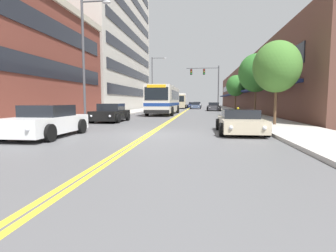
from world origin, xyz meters
TOP-DOWN VIEW (x-y plane):
  - ground_plane at (0.00, 37.00)m, footprint 240.00×240.00m
  - sidewalk_left at (-7.17, 37.00)m, footprint 3.33×106.00m
  - sidewalk_right at (7.17, 37.00)m, footprint 3.33×106.00m
  - centre_line at (0.00, 37.00)m, footprint 0.34×106.00m
  - brick_storefront_left at (-13.56, 9.02)m, footprint 9.24×16.64m
  - office_tower_left at (-15.07, 32.14)m, footprint 12.08×27.99m
  - storefront_row_right at (13.06, 37.00)m, footprint 9.10×68.00m
  - city_bus at (-1.85, 18.59)m, footprint 2.91×11.19m
  - car_white_parked_left_near at (-4.26, -1.38)m, footprint 2.16×4.47m
  - car_black_parked_left_mid at (-4.31, 6.97)m, footprint 2.13×4.15m
  - car_beige_parked_left_far at (-4.32, 32.96)m, footprint 2.21×4.23m
  - car_champagne_parked_right_foreground at (4.28, 1.00)m, footprint 2.15×4.25m
  - car_dark_grey_parked_right_mid at (4.41, 30.46)m, footprint 2.11×4.27m
  - car_slate_blue_moving_lead at (1.37, 40.54)m, footprint 2.05×4.44m
  - car_silver_moving_second at (1.50, 53.08)m, footprint 2.14×4.84m
  - car_navy_moving_third at (0.52, 46.55)m, footprint 2.02×4.66m
  - box_truck at (-1.82, 43.03)m, footprint 2.56×7.09m
  - traffic_signal_mast at (3.51, 31.78)m, footprint 5.31×0.38m
  - street_lamp_left_near at (-5.04, 4.73)m, footprint 2.02×0.28m
  - street_lamp_left_far at (-4.98, 29.32)m, footprint 2.43×0.28m
  - street_tree_right_near at (6.83, 4.52)m, footprint 2.77×2.77m
  - street_tree_right_mid at (7.69, 14.75)m, footprint 3.38×3.38m
  - street_tree_right_far at (7.39, 27.25)m, footprint 2.76×2.76m
  - fire_hydrant at (5.95, 13.94)m, footprint 0.31×0.23m

SIDE VIEW (x-z plane):
  - ground_plane at x=0.00m, z-range 0.00..0.00m
  - centre_line at x=0.00m, z-range 0.00..0.01m
  - sidewalk_left at x=-7.17m, z-range 0.00..0.14m
  - sidewalk_right at x=7.17m, z-range 0.00..0.14m
  - car_champagne_parked_right_foreground at x=4.28m, z-range -0.03..1.11m
  - fire_hydrant at x=5.95m, z-range 0.14..0.95m
  - car_slate_blue_moving_lead at x=1.37m, z-range -0.04..1.23m
  - car_navy_moving_third at x=0.52m, z-range -0.04..1.25m
  - car_dark_grey_parked_right_mid at x=4.41m, z-range -0.04..1.28m
  - car_black_parked_left_mid at x=-4.31m, z-range -0.05..1.30m
  - car_silver_moving_second at x=1.50m, z-range -0.03..1.30m
  - car_white_parked_left_near at x=-4.26m, z-range -0.04..1.33m
  - car_beige_parked_left_far at x=-4.32m, z-range -0.05..1.38m
  - box_truck at x=-1.82m, z-range 0.07..3.15m
  - city_bus at x=-1.85m, z-range 0.21..3.37m
  - street_tree_right_near at x=6.83m, z-range 1.09..6.05m
  - street_tree_right_far at x=7.39m, z-range 1.18..6.32m
  - storefront_row_right at x=13.06m, z-range 0.00..7.67m
  - street_tree_right_mid at x=7.69m, z-range 1.28..7.28m
  - street_lamp_left_near at x=-5.04m, z-range 0.72..8.77m
  - street_lamp_left_far at x=-4.98m, z-range 0.78..9.18m
  - brick_storefront_left at x=-13.56m, z-range 0.01..9.96m
  - traffic_signal_mast at x=3.51m, z-range 1.48..8.73m
  - office_tower_left at x=-15.07m, z-range 0.00..28.00m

